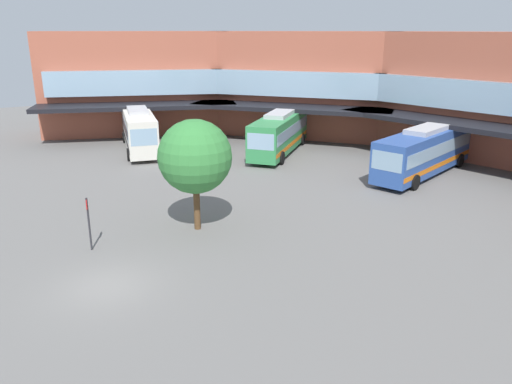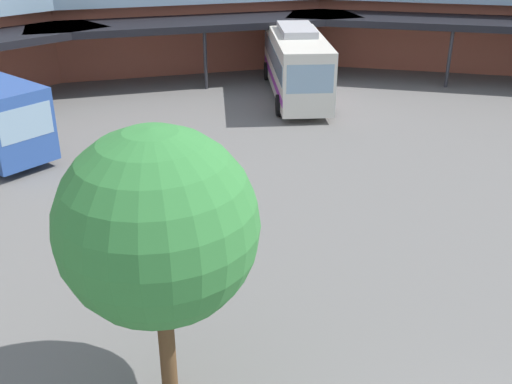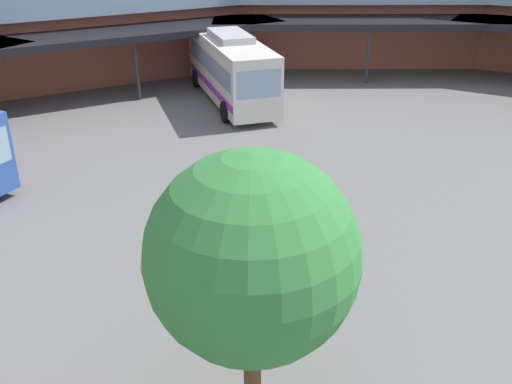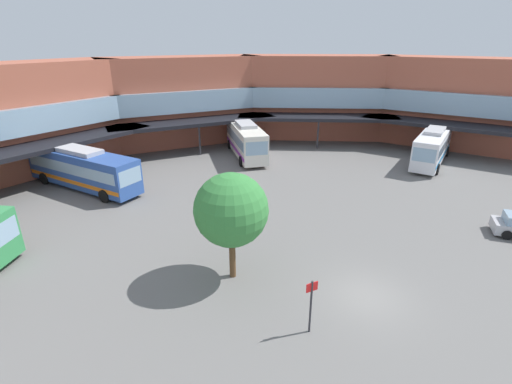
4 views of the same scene
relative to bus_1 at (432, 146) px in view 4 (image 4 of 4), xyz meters
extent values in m
plane|color=slate|center=(-24.74, -9.33, -1.90)|extent=(120.91, 120.91, 0.00)
cube|color=#AD5942|center=(8.91, 1.83, 3.38)|extent=(11.84, 20.41, 10.57)
cube|color=#8CADC6|center=(8.34, 1.64, 3.74)|extent=(11.45, 18.63, 2.47)
cube|color=black|center=(4.17, 0.26, 1.62)|extent=(9.94, 19.78, 0.40)
cylinder|color=#2D2D33|center=(2.65, -0.24, -0.14)|extent=(0.20, 0.20, 3.52)
cube|color=#AD5942|center=(-0.56, 16.61, 3.38)|extent=(18.36, 17.69, 10.57)
cube|color=#8CADC6|center=(-0.97, 16.17, 3.74)|extent=(17.10, 16.54, 2.47)
cube|color=black|center=(-3.97, 12.95, 1.62)|extent=(17.00, 16.23, 0.40)
cylinder|color=#2D2D33|center=(-5.06, 11.78, -0.14)|extent=(0.20, 0.20, 3.52)
cube|color=#AD5942|center=(-15.96, 25.02, 3.38)|extent=(20.39, 10.64, 10.57)
cube|color=#8CADC6|center=(-16.11, 24.44, 3.74)|extent=(18.56, 10.39, 2.47)
cube|color=black|center=(-17.20, 20.18, 1.62)|extent=(19.89, 8.70, 0.40)
cylinder|color=#2D2D33|center=(-17.60, 18.63, -0.14)|extent=(0.20, 0.20, 3.52)
cube|color=#AD5942|center=(-33.51, 25.02, 3.38)|extent=(20.39, 10.64, 10.57)
cube|color=#8CADC6|center=(-33.37, 24.44, 3.74)|extent=(18.56, 10.39, 2.47)
cube|color=black|center=(-32.28, 20.18, 1.62)|extent=(19.89, 8.70, 0.40)
cylinder|color=#2D2D33|center=(-31.88, 18.63, -0.14)|extent=(0.20, 0.20, 3.52)
cube|color=#8CADC6|center=(-38.72, 6.07, 0.32)|extent=(1.70, 1.64, 1.33)
cube|color=white|center=(0.01, 0.00, -0.03)|extent=(11.00, 5.70, 3.05)
cube|color=#8CADC6|center=(0.01, 0.00, 0.34)|extent=(10.40, 5.54, 0.98)
cube|color=#267FBF|center=(0.01, 0.00, -0.88)|extent=(10.80, 5.66, 0.37)
cube|color=#8CADC6|center=(-5.06, -1.69, 0.34)|extent=(0.78, 2.05, 1.34)
cube|color=#B2B2B7|center=(0.01, 0.00, 1.68)|extent=(4.22, 2.83, 0.36)
cylinder|color=black|center=(-3.08, -2.30, -1.35)|extent=(1.14, 0.63, 1.10)
cylinder|color=black|center=(-3.85, -0.01, -1.35)|extent=(1.14, 0.63, 1.10)
cylinder|color=black|center=(3.88, 0.02, -1.35)|extent=(1.14, 0.63, 1.10)
cylinder|color=black|center=(3.11, 2.31, -1.35)|extent=(1.14, 0.63, 1.10)
cube|color=silver|center=(-13.85, 14.78, 0.04)|extent=(6.86, 10.44, 3.18)
cube|color=#8CADC6|center=(-13.85, 14.78, 0.42)|extent=(6.64, 9.91, 1.02)
cube|color=purple|center=(-13.85, 14.78, -0.85)|extent=(6.80, 10.27, 0.38)
cube|color=#8CADC6|center=(-16.09, 10.17, 0.42)|extent=(2.11, 1.11, 1.40)
cube|color=#B2B2B7|center=(-13.85, 14.78, 1.81)|extent=(3.26, 4.15, 0.36)
cylinder|color=black|center=(-14.22, 11.05, -1.35)|extent=(0.75, 1.12, 1.10)
cylinder|color=black|center=(-16.56, 12.19, -1.35)|extent=(0.75, 1.12, 1.10)
cylinder|color=black|center=(-11.14, 17.38, -1.35)|extent=(0.75, 1.12, 1.10)
cylinder|color=black|center=(-13.48, 18.52, -1.35)|extent=(0.75, 1.12, 1.10)
cube|color=#2D519E|center=(-31.23, 16.32, -0.04)|extent=(6.55, 12.31, 3.01)
cube|color=#8CADC6|center=(-31.23, 16.32, 0.32)|extent=(6.35, 11.64, 0.96)
cube|color=orange|center=(-31.23, 16.32, -0.89)|extent=(6.49, 12.09, 0.36)
cube|color=#8CADC6|center=(-29.18, 10.65, 0.32)|extent=(2.18, 0.88, 1.33)
cube|color=#B2B2B7|center=(-31.23, 16.32, 1.64)|extent=(3.18, 4.73, 0.36)
cylinder|color=black|center=(-28.61, 12.87, -1.35)|extent=(0.66, 1.14, 1.10)
cylinder|color=black|center=(-31.04, 11.99, -1.35)|extent=(0.66, 1.14, 1.10)
cylinder|color=black|center=(-31.41, 20.65, -1.35)|extent=(0.66, 1.14, 1.10)
cylinder|color=black|center=(-33.84, 19.77, -1.35)|extent=(0.66, 1.14, 1.10)
cylinder|color=black|center=(-10.74, -10.80, -1.57)|extent=(0.53, 0.68, 0.66)
cylinder|color=black|center=(-12.28, -11.74, -1.57)|extent=(0.53, 0.68, 0.66)
cylinder|color=brown|center=(-29.11, -3.28, -0.36)|extent=(0.36, 0.36, 3.09)
sphere|color=#38843D|center=(-29.11, -3.28, 2.30)|extent=(4.06, 4.06, 4.06)
cylinder|color=#2D2D33|center=(-29.03, -9.15, -0.50)|extent=(0.10, 0.10, 2.81)
cube|color=red|center=(-29.03, -9.15, 0.61)|extent=(0.59, 0.17, 0.44)
camera|label=1|loc=(-4.22, -12.91, 8.90)|focal=35.30mm
camera|label=2|loc=(-32.71, -13.34, 8.03)|focal=42.77mm
camera|label=3|loc=(-35.40, -10.02, 8.06)|focal=41.08mm
camera|label=4|loc=(-39.88, -18.31, 10.90)|focal=26.68mm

